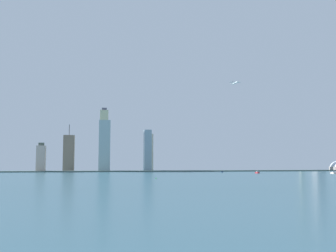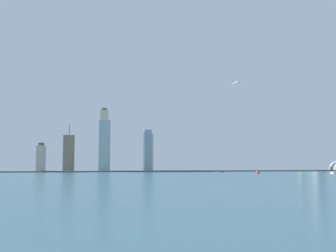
{
  "view_description": "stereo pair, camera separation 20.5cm",
  "coord_description": "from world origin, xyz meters",
  "px_view_note": "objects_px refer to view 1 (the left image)",
  "views": [
    {
      "loc": [
        -195.86,
        -439.1,
        21.42
      ],
      "look_at": [
        -36.23,
        452.11,
        104.44
      ],
      "focal_mm": 42.26,
      "sensor_mm": 36.0,
      "label": 1
    },
    {
      "loc": [
        -195.66,
        -439.13,
        21.42
      ],
      "look_at": [
        -36.23,
        452.11,
        104.44
      ],
      "focal_mm": 42.26,
      "sensor_mm": 36.0,
      "label": 2
    }
  ],
  "objects_px": {
    "skyscraper_0": "(149,152)",
    "airplane": "(235,83)",
    "skyscraper_4": "(318,142)",
    "boat_2": "(257,172)",
    "boat_0": "(333,173)",
    "skyscraper_5": "(41,158)",
    "observation_tower": "(301,117)",
    "skyscraper_2": "(147,151)",
    "channel_buoy_0": "(156,178)",
    "skyscraper_3": "(104,140)",
    "boat_5": "(222,172)",
    "skyscraper_1": "(69,153)",
    "skyscraper_6": "(104,146)"
  },
  "relations": [
    {
      "from": "skyscraper_4",
      "to": "airplane",
      "type": "xyz_separation_m",
      "value": [
        -265.18,
        -113.46,
        126.22
      ]
    },
    {
      "from": "skyscraper_5",
      "to": "airplane",
      "type": "distance_m",
      "value": 463.22
    },
    {
      "from": "skyscraper_3",
      "to": "boat_5",
      "type": "bearing_deg",
      "value": -38.35
    },
    {
      "from": "skyscraper_3",
      "to": "boat_2",
      "type": "height_order",
      "value": "skyscraper_3"
    },
    {
      "from": "skyscraper_0",
      "to": "airplane",
      "type": "distance_m",
      "value": 274.99
    },
    {
      "from": "skyscraper_2",
      "to": "boat_2",
      "type": "xyz_separation_m",
      "value": [
        188.52,
        -207.1,
        -47.47
      ]
    },
    {
      "from": "airplane",
      "to": "skyscraper_3",
      "type": "bearing_deg",
      "value": -127.0
    },
    {
      "from": "skyscraper_2",
      "to": "skyscraper_3",
      "type": "bearing_deg",
      "value": 145.47
    },
    {
      "from": "skyscraper_0",
      "to": "boat_5",
      "type": "bearing_deg",
      "value": -51.93
    },
    {
      "from": "skyscraper_4",
      "to": "airplane",
      "type": "relative_size",
      "value": 5.48
    },
    {
      "from": "skyscraper_1",
      "to": "skyscraper_4",
      "type": "bearing_deg",
      "value": -4.18
    },
    {
      "from": "boat_5",
      "to": "airplane",
      "type": "distance_m",
      "value": 203.89
    },
    {
      "from": "observation_tower",
      "to": "boat_5",
      "type": "relative_size",
      "value": 36.04
    },
    {
      "from": "channel_buoy_0",
      "to": "airplane",
      "type": "distance_m",
      "value": 446.44
    },
    {
      "from": "skyscraper_3",
      "to": "boat_5",
      "type": "xyz_separation_m",
      "value": [
        246.18,
        -194.79,
        -75.59
      ]
    },
    {
      "from": "skyscraper_4",
      "to": "boat_5",
      "type": "distance_m",
      "value": 344.09
    },
    {
      "from": "skyscraper_4",
      "to": "boat_2",
      "type": "relative_size",
      "value": 11.02
    },
    {
      "from": "skyscraper_0",
      "to": "skyscraper_2",
      "type": "relative_size",
      "value": 0.99
    },
    {
      "from": "boat_0",
      "to": "boat_2",
      "type": "distance_m",
      "value": 139.53
    },
    {
      "from": "skyscraper_2",
      "to": "skyscraper_5",
      "type": "relative_size",
      "value": 1.52
    },
    {
      "from": "boat_2",
      "to": "skyscraper_3",
      "type": "bearing_deg",
      "value": -133.11
    },
    {
      "from": "airplane",
      "to": "skyscraper_5",
      "type": "bearing_deg",
      "value": -106.26
    },
    {
      "from": "skyscraper_0",
      "to": "skyscraper_6",
      "type": "bearing_deg",
      "value": -153.61
    },
    {
      "from": "skyscraper_3",
      "to": "channel_buoy_0",
      "type": "bearing_deg",
      "value": -83.21
    },
    {
      "from": "observation_tower",
      "to": "skyscraper_2",
      "type": "relative_size",
      "value": 2.88
    },
    {
      "from": "observation_tower",
      "to": "channel_buoy_0",
      "type": "relative_size",
      "value": 123.69
    },
    {
      "from": "skyscraper_4",
      "to": "skyscraper_5",
      "type": "xyz_separation_m",
      "value": [
        -690.16,
        -40.64,
        -43.1
      ]
    },
    {
      "from": "skyscraper_5",
      "to": "boat_2",
      "type": "bearing_deg",
      "value": -22.92
    },
    {
      "from": "boat_5",
      "to": "airplane",
      "type": "xyz_separation_m",
      "value": [
        41.2,
        25.73,
        198.02
      ]
    },
    {
      "from": "skyscraper_3",
      "to": "channel_buoy_0",
      "type": "height_order",
      "value": "skyscraper_3"
    },
    {
      "from": "skyscraper_4",
      "to": "boat_2",
      "type": "bearing_deg",
      "value": -139.81
    },
    {
      "from": "skyscraper_5",
      "to": "skyscraper_2",
      "type": "bearing_deg",
      "value": 6.25
    },
    {
      "from": "boat_5",
      "to": "channel_buoy_0",
      "type": "xyz_separation_m",
      "value": [
        -186.89,
        -302.83,
        -0.31
      ]
    },
    {
      "from": "observation_tower",
      "to": "skyscraper_3",
      "type": "relative_size",
      "value": 1.79
    },
    {
      "from": "skyscraper_5",
      "to": "boat_0",
      "type": "xyz_separation_m",
      "value": [
        559.48,
        -227.33,
        -28.69
      ]
    },
    {
      "from": "skyscraper_4",
      "to": "boat_0",
      "type": "height_order",
      "value": "skyscraper_4"
    },
    {
      "from": "skyscraper_2",
      "to": "skyscraper_1",
      "type": "bearing_deg",
      "value": 161.85
    },
    {
      "from": "skyscraper_0",
      "to": "skyscraper_3",
      "type": "relative_size",
      "value": 0.61
    },
    {
      "from": "skyscraper_1",
      "to": "channel_buoy_0",
      "type": "xyz_separation_m",
      "value": [
        143.52,
        -488.55,
        -42.58
      ]
    },
    {
      "from": "boat_5",
      "to": "channel_buoy_0",
      "type": "distance_m",
      "value": 355.86
    },
    {
      "from": "skyscraper_5",
      "to": "boat_0",
      "type": "relative_size",
      "value": 4.02
    },
    {
      "from": "skyscraper_3",
      "to": "airplane",
      "type": "relative_size",
      "value": 5.73
    },
    {
      "from": "skyscraper_4",
      "to": "boat_0",
      "type": "bearing_deg",
      "value": -116.0
    },
    {
      "from": "skyscraper_2",
      "to": "boat_2",
      "type": "distance_m",
      "value": 284.05
    },
    {
      "from": "skyscraper_0",
      "to": "channel_buoy_0",
      "type": "relative_size",
      "value": 42.45
    },
    {
      "from": "skyscraper_5",
      "to": "skyscraper_0",
      "type": "bearing_deg",
      "value": 16.41
    },
    {
      "from": "observation_tower",
      "to": "skyscraper_5",
      "type": "distance_m",
      "value": 648.32
    },
    {
      "from": "skyscraper_6",
      "to": "airplane",
      "type": "distance_m",
      "value": 332.11
    },
    {
      "from": "boat_0",
      "to": "observation_tower",
      "type": "bearing_deg",
      "value": 173.77
    },
    {
      "from": "skyscraper_5",
      "to": "boat_5",
      "type": "distance_m",
      "value": 397.26
    }
  ]
}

